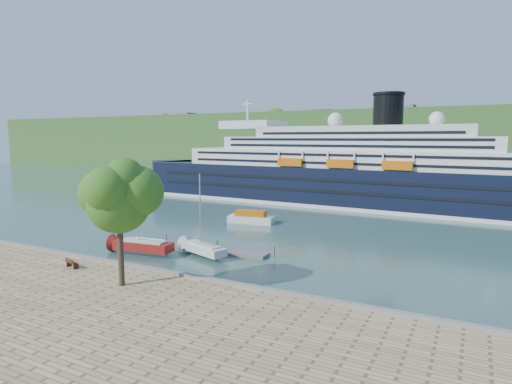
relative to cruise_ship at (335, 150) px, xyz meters
name	(u,v)px	position (x,y,z in m)	size (l,w,h in m)	color
ground	(99,269)	(-8.97, -55.06, -11.29)	(400.00, 400.00, 0.00)	#325955
far_hillside	(379,142)	(-8.97, 89.94, 0.71)	(400.00, 50.00, 24.00)	#2C5421
quay_coping	(97,259)	(-8.97, -55.26, -10.14)	(220.00, 0.50, 0.30)	slate
cruise_ship	(335,150)	(0.00, 0.00, 0.00)	(100.57, 14.64, 22.58)	black
park_bench	(72,263)	(-9.02, -58.25, -9.76)	(1.66, 0.68, 1.06)	#462114
promenade_tree	(119,217)	(-0.87, -59.78, -4.22)	(7.33, 7.33, 12.15)	#2E661B
floating_pontoon	(204,249)	(-3.31, -43.52, -11.10)	(16.98, 2.07, 0.38)	gray
sailboat_red	(142,211)	(-8.54, -48.57, -6.02)	(8.16, 2.27, 10.54)	maroon
sailboat_white_far	(203,218)	(-1.64, -46.02, -6.63)	(7.22, 2.00, 9.32)	silver
tender_launch	(251,217)	(-6.11, -25.73, -10.25)	(7.51, 2.57, 2.07)	#C85E0B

